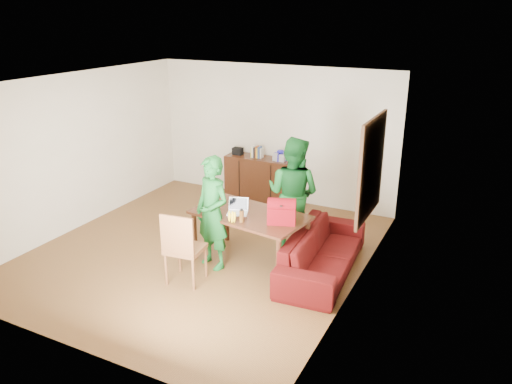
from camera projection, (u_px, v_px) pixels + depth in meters
The scene contains 10 objects.
room at pixel (204, 172), 7.72m from camera, with size 5.20×5.70×2.90m.
table at pixel (250, 220), 7.50m from camera, with size 1.83×1.20×0.80m.
chair at pixel (185, 261), 7.06m from camera, with size 0.54×0.52×1.08m.
person_near at pixel (212, 213), 7.32m from camera, with size 0.63×0.41×1.72m, color #13581E.
person_far at pixel (293, 194), 7.92m from camera, with size 0.90×0.70×1.84m, color #12521C.
laptop at pixel (237, 211), 7.44m from camera, with size 0.35×0.30×0.21m.
bananas at pixel (232, 220), 7.15m from camera, with size 0.17×0.11×0.06m, color yellow, non-canonical shape.
bottle at pixel (242, 215), 7.13m from camera, with size 0.07×0.07×0.20m, color #543113.
red_bag at pixel (282, 213), 7.08m from camera, with size 0.40×0.23×0.29m, color maroon.
sofa at pixel (323, 252), 7.34m from camera, with size 2.17×0.85×0.63m, color #39070A.
Camera 1 is at (4.03, -6.09, 3.66)m, focal length 35.00 mm.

